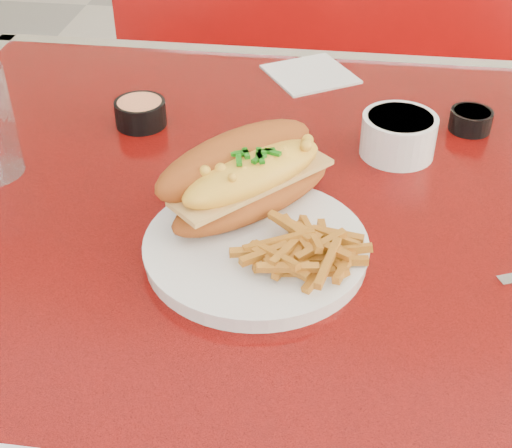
# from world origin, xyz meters

# --- Properties ---
(diner_table) EXTENTS (1.23, 0.83, 0.77)m
(diner_table) POSITION_xyz_m (0.00, 0.00, 0.61)
(diner_table) COLOR red
(diner_table) RESTS_ON ground
(booth_bench_far) EXTENTS (1.20, 0.51, 0.90)m
(booth_bench_far) POSITION_xyz_m (0.00, 0.81, 0.29)
(booth_bench_far) COLOR #960B0A
(booth_bench_far) RESTS_ON ground
(dinner_plate) EXTENTS (0.26, 0.26, 0.02)m
(dinner_plate) POSITION_xyz_m (-0.10, -0.12, 0.78)
(dinner_plate) COLOR white
(dinner_plate) RESTS_ON diner_table
(mac_hoagie) EXTENTS (0.22, 0.22, 0.09)m
(mac_hoagie) POSITION_xyz_m (-0.11, -0.06, 0.83)
(mac_hoagie) COLOR #A04D19
(mac_hoagie) RESTS_ON dinner_plate
(fries_pile) EXTENTS (0.12, 0.11, 0.03)m
(fries_pile) POSITION_xyz_m (-0.04, -0.15, 0.80)
(fries_pile) COLOR orange
(fries_pile) RESTS_ON dinner_plate
(fork) EXTENTS (0.08, 0.11, 0.00)m
(fork) POSITION_xyz_m (-0.06, -0.08, 0.79)
(fork) COLOR silver
(fork) RESTS_ON dinner_plate
(gravy_ramekin) EXTENTS (0.12, 0.12, 0.05)m
(gravy_ramekin) POSITION_xyz_m (0.05, 0.10, 0.80)
(gravy_ramekin) COLOR white
(gravy_ramekin) RESTS_ON diner_table
(sauce_cup_left) EXTENTS (0.07, 0.07, 0.03)m
(sauce_cup_left) POSITION_xyz_m (-0.29, 0.13, 0.79)
(sauce_cup_left) COLOR black
(sauce_cup_left) RESTS_ON diner_table
(sauce_cup_right) EXTENTS (0.07, 0.07, 0.03)m
(sauce_cup_right) POSITION_xyz_m (0.15, 0.18, 0.79)
(sauce_cup_right) COLOR black
(sauce_cup_right) RESTS_ON diner_table
(paper_napkin) EXTENTS (0.16, 0.16, 0.00)m
(paper_napkin) POSITION_xyz_m (-0.07, 0.32, 0.77)
(paper_napkin) COLOR white
(paper_napkin) RESTS_ON diner_table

